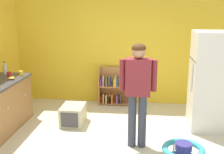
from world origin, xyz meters
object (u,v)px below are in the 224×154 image
(bookshelf, at_px, (115,88))
(clear_bottle, at_px, (5,69))
(red_cup, at_px, (9,74))
(yellow_cup, at_px, (21,73))
(pet_carrier, at_px, (73,115))
(refrigerator, at_px, (211,81))
(standing_person, at_px, (138,86))
(banana_bunch, at_px, (12,78))
(baby_walker, at_px, (183,154))

(bookshelf, relative_size, clear_bottle, 3.46)
(red_cup, relative_size, yellow_cup, 1.00)
(bookshelf, height_order, red_cup, red_cup)
(bookshelf, xyz_separation_m, pet_carrier, (-0.68, -1.21, -0.19))
(refrigerator, bearing_deg, red_cup, -177.60)
(standing_person, bearing_deg, banana_bunch, 166.37)
(banana_bunch, bearing_deg, bookshelf, 39.02)
(bookshelf, distance_m, banana_bunch, 2.31)
(pet_carrier, height_order, red_cup, red_cup)
(banana_bunch, bearing_deg, refrigerator, 5.23)
(baby_walker, xyz_separation_m, yellow_cup, (-2.93, 1.29, 0.79))
(standing_person, height_order, clear_bottle, standing_person)
(bookshelf, distance_m, pet_carrier, 1.40)
(banana_bunch, relative_size, yellow_cup, 1.67)
(refrigerator, relative_size, bookshelf, 2.09)
(bookshelf, height_order, yellow_cup, yellow_cup)
(bookshelf, distance_m, standing_person, 2.14)
(bookshelf, bearing_deg, red_cup, -146.66)
(pet_carrier, bearing_deg, baby_walker, -32.34)
(bookshelf, xyz_separation_m, baby_walker, (1.23, -2.42, -0.21))
(refrigerator, bearing_deg, banana_bunch, -174.77)
(bookshelf, bearing_deg, banana_bunch, -140.98)
(refrigerator, bearing_deg, pet_carrier, -177.08)
(red_cup, height_order, yellow_cup, same)
(pet_carrier, relative_size, red_cup, 5.81)
(standing_person, relative_size, yellow_cup, 17.51)
(standing_person, height_order, baby_walker, standing_person)
(refrigerator, relative_size, pet_carrier, 3.22)
(pet_carrier, distance_m, banana_bunch, 1.31)
(banana_bunch, bearing_deg, red_cup, 129.54)
(standing_person, height_order, banana_bunch, standing_person)
(refrigerator, distance_m, red_cup, 3.74)
(bookshelf, bearing_deg, refrigerator, -30.29)
(bookshelf, relative_size, baby_walker, 1.41)
(bookshelf, bearing_deg, yellow_cup, -146.41)
(bookshelf, height_order, banana_bunch, banana_bunch)
(standing_person, distance_m, clear_bottle, 2.79)
(red_cup, bearing_deg, refrigerator, 2.40)
(standing_person, xyz_separation_m, clear_bottle, (-2.63, 0.95, -0.01))
(bookshelf, distance_m, yellow_cup, 2.12)
(standing_person, height_order, red_cup, standing_person)
(refrigerator, distance_m, yellow_cup, 3.55)
(clear_bottle, xyz_separation_m, yellow_cup, (0.37, -0.10, -0.05))
(pet_carrier, bearing_deg, clear_bottle, 172.29)
(clear_bottle, bearing_deg, yellow_cup, -15.73)
(bookshelf, height_order, standing_person, standing_person)
(clear_bottle, bearing_deg, banana_bunch, -49.66)
(baby_walker, bearing_deg, refrigerator, 65.22)
(pet_carrier, relative_size, yellow_cup, 5.81)
(banana_bunch, bearing_deg, clear_bottle, 130.34)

